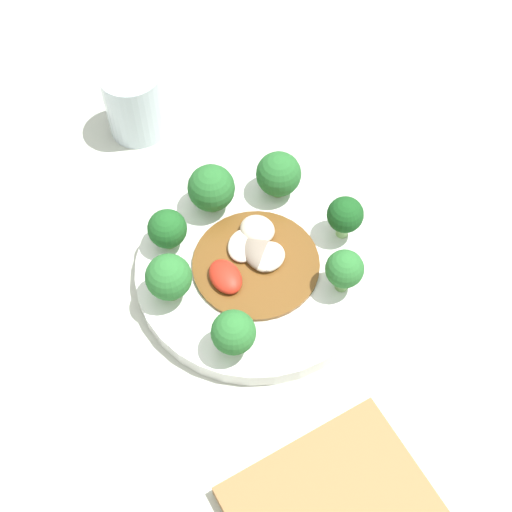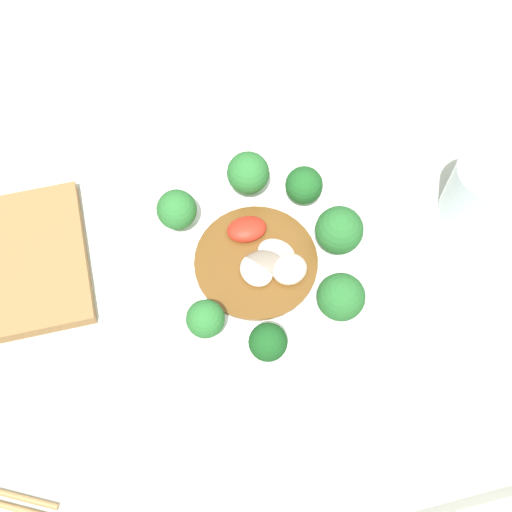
{
  "view_description": "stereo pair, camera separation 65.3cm",
  "coord_description": "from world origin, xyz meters",
  "views": [
    {
      "loc": [
        -0.41,
        0.19,
        1.51
      ],
      "look_at": [
        -0.03,
        -0.04,
        0.81
      ],
      "focal_mm": 50.0,
      "sensor_mm": 36.0,
      "label": 1
    },
    {
      "loc": [
        -0.11,
        -0.39,
        1.59
      ],
      "look_at": [
        -0.03,
        -0.04,
        0.81
      ],
      "focal_mm": 50.0,
      "sensor_mm": 36.0,
      "label": 2
    }
  ],
  "objects": [
    {
      "name": "ground_plane",
      "position": [
        0.0,
        0.0,
        0.0
      ],
      "size": [
        8.0,
        8.0,
        0.0
      ],
      "primitive_type": "plane",
      "color": "#B7B2A8"
    },
    {
      "name": "broccoli_northeast",
      "position": [
        0.05,
        0.03,
        0.82
      ],
      "size": [
        0.05,
        0.05,
        0.06
      ],
      "color": "#7AAD5B",
      "rests_on": "plate"
    },
    {
      "name": "broccoli_north",
      "position": [
        -0.01,
        0.06,
        0.83
      ],
      "size": [
        0.05,
        0.05,
        0.07
      ],
      "color": "#7AAD5B",
      "rests_on": "plate"
    },
    {
      "name": "drinking_glass",
      "position": [
        0.27,
        -0.02,
        0.82
      ],
      "size": [
        0.08,
        0.08,
        0.1
      ],
      "color": "silver",
      "rests_on": "table"
    },
    {
      "name": "broccoli_northwest",
      "position": [
        -0.11,
        0.03,
        0.83
      ],
      "size": [
        0.05,
        0.05,
        0.06
      ],
      "color": "#7AAD5B",
      "rests_on": "plate"
    },
    {
      "name": "table",
      "position": [
        0.0,
        0.0,
        0.38
      ],
      "size": [
        1.09,
        0.73,
        0.77
      ],
      "color": "#B7BCAD",
      "rests_on": "ground_plane"
    },
    {
      "name": "plate",
      "position": [
        -0.03,
        -0.04,
        0.78
      ],
      "size": [
        0.29,
        0.29,
        0.02
      ],
      "color": "white",
      "rests_on": "table"
    },
    {
      "name": "broccoli_southeast",
      "position": [
        0.05,
        -0.12,
        0.82
      ],
      "size": [
        0.06,
        0.06,
        0.06
      ],
      "color": "#70A356",
      "rests_on": "plate"
    },
    {
      "name": "stirfry_center",
      "position": [
        -0.02,
        -0.04,
        0.8
      ],
      "size": [
        0.15,
        0.15,
        0.02
      ],
      "color": "brown",
      "rests_on": "plate"
    },
    {
      "name": "broccoli_southwest",
      "position": [
        -0.1,
        -0.11,
        0.83
      ],
      "size": [
        0.04,
        0.04,
        0.06
      ],
      "color": "#70A356",
      "rests_on": "plate"
    },
    {
      "name": "broccoli_east",
      "position": [
        0.08,
        -0.04,
        0.82
      ],
      "size": [
        0.06,
        0.06,
        0.07
      ],
      "color": "#89B76B",
      "rests_on": "plate"
    },
    {
      "name": "broccoli_south",
      "position": [
        -0.04,
        -0.16,
        0.83
      ],
      "size": [
        0.04,
        0.04,
        0.06
      ],
      "color": "#89B76B",
      "rests_on": "plate"
    }
  ]
}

